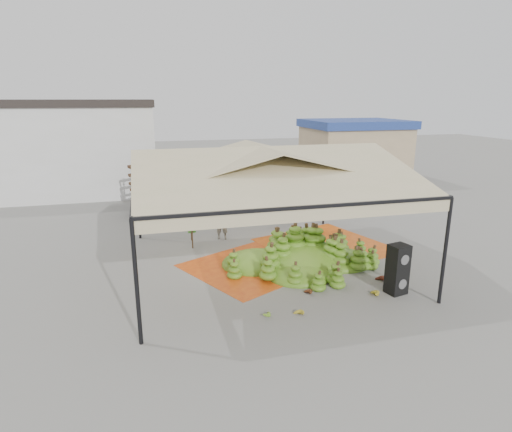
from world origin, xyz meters
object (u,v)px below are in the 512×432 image
object	(u,v)px
banana_heap	(301,248)
truck_left	(209,178)
speaker_stack	(397,269)
truck_right	(321,179)
vendor	(221,221)

from	to	relation	value
banana_heap	truck_left	size ratio (longest dim) A/B	0.73
banana_heap	truck_left	world-z (taller)	truck_left
speaker_stack	truck_right	distance (m)	10.83
vendor	truck_left	bearing A→B (deg)	-77.47
truck_left	vendor	bearing A→B (deg)	-112.12
speaker_stack	truck_right	world-z (taller)	truck_right
banana_heap	truck_left	xyz separation A→B (m)	(-1.78, 8.91, 0.91)
vendor	truck_right	world-z (taller)	truck_right
truck_right	speaker_stack	bearing A→B (deg)	-106.00
vendor	truck_right	distance (m)	7.59
vendor	truck_left	xyz separation A→B (m)	(0.38, 5.59, 0.72)
truck_right	banana_heap	bearing A→B (deg)	-121.85
speaker_stack	truck_left	distance (m)	12.33
speaker_stack	truck_right	size ratio (longest dim) A/B	0.22
speaker_stack	vendor	distance (m)	7.35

